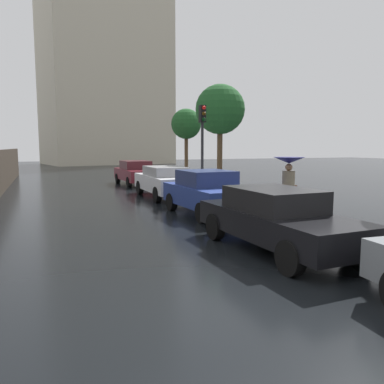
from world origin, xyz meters
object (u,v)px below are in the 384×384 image
(car_white_mid_road, at_px, (165,181))
(street_tree_mid, at_px, (220,110))
(street_tree_far, at_px, (186,125))
(car_maroon_behind_camera, at_px, (136,172))
(pedestrian_with_umbrella_near, at_px, (289,171))
(car_black_near_kerb, at_px, (276,218))
(traffic_light, at_px, (203,133))
(car_blue_far_lane, at_px, (207,192))

(car_white_mid_road, bearing_deg, street_tree_mid, 28.00)
(street_tree_mid, distance_m, street_tree_far, 5.87)
(car_white_mid_road, distance_m, street_tree_mid, 5.48)
(car_maroon_behind_camera, relative_size, pedestrian_with_umbrella_near, 2.47)
(car_maroon_behind_camera, bearing_deg, car_black_near_kerb, -93.51)
(car_black_near_kerb, distance_m, car_maroon_behind_camera, 15.86)
(pedestrian_with_umbrella_near, height_order, street_tree_far, street_tree_far)
(traffic_light, bearing_deg, car_blue_far_lane, -110.44)
(car_black_near_kerb, bearing_deg, street_tree_mid, 68.10)
(car_blue_far_lane, bearing_deg, street_tree_mid, 58.34)
(pedestrian_with_umbrella_near, xyz_separation_m, street_tree_far, (2.14, 14.71, 2.23))
(car_black_near_kerb, relative_size, pedestrian_with_umbrella_near, 2.44)
(car_blue_far_lane, bearing_deg, car_black_near_kerb, -98.13)
(car_maroon_behind_camera, bearing_deg, traffic_light, -81.38)
(car_maroon_behind_camera, xyz_separation_m, street_tree_far, (3.86, 1.53, 3.05))
(car_black_near_kerb, bearing_deg, street_tree_far, 73.55)
(car_maroon_behind_camera, xyz_separation_m, pedestrian_with_umbrella_near, (1.72, -13.18, 0.82))
(car_black_near_kerb, height_order, car_maroon_behind_camera, car_maroon_behind_camera)
(pedestrian_with_umbrella_near, relative_size, street_tree_far, 0.38)
(car_white_mid_road, xyz_separation_m, traffic_light, (1.47, -0.96, 2.15))
(street_tree_far, bearing_deg, car_blue_far_lane, -107.34)
(car_black_near_kerb, height_order, car_white_mid_road, car_white_mid_road)
(car_black_near_kerb, relative_size, street_tree_far, 0.93)
(car_black_near_kerb, height_order, car_blue_far_lane, car_blue_far_lane)
(car_blue_far_lane, relative_size, street_tree_mid, 0.71)
(car_blue_far_lane, height_order, street_tree_far, street_tree_far)
(car_black_near_kerb, height_order, traffic_light, traffic_light)
(street_tree_far, bearing_deg, car_white_mid_road, -116.91)
(car_black_near_kerb, distance_m, street_tree_mid, 12.73)
(car_blue_far_lane, xyz_separation_m, street_tree_mid, (3.67, 6.76, 3.47))
(street_tree_mid, bearing_deg, car_blue_far_lane, -118.50)
(street_tree_mid, bearing_deg, street_tree_far, 87.39)
(car_maroon_behind_camera, height_order, traffic_light, traffic_light)
(car_white_mid_road, bearing_deg, car_maroon_behind_camera, 88.31)
(traffic_light, bearing_deg, pedestrian_with_umbrella_near, -86.24)
(car_maroon_behind_camera, distance_m, street_tree_mid, 6.62)
(car_black_near_kerb, relative_size, car_white_mid_road, 1.01)
(traffic_light, bearing_deg, car_white_mid_road, 146.84)
(street_tree_mid, xyz_separation_m, street_tree_far, (0.27, 5.85, -0.45))
(car_blue_far_lane, bearing_deg, car_white_mid_road, 87.57)
(car_white_mid_road, xyz_separation_m, street_tree_far, (4.00, 7.87, 3.03))
(pedestrian_with_umbrella_near, relative_size, traffic_light, 0.47)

